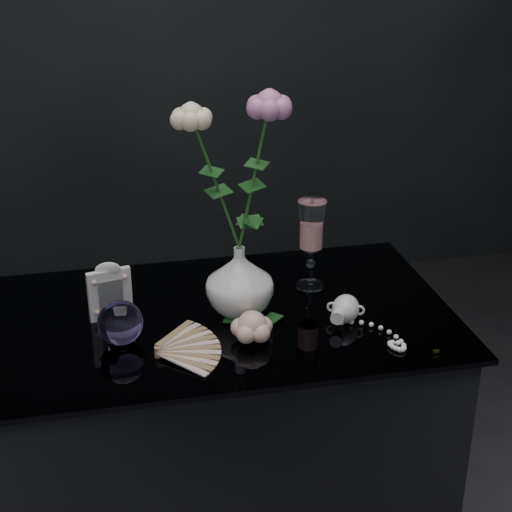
{
  "coord_description": "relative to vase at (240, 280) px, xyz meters",
  "views": [
    {
      "loc": [
        -0.2,
        -1.39,
        1.56
      ],
      "look_at": [
        0.1,
        -0.02,
        0.92
      ],
      "focal_mm": 55.0,
      "sensor_mm": 36.0,
      "label": 1
    }
  ],
  "objects": [
    {
      "name": "wine_glass",
      "position": [
        0.18,
        0.08,
        0.03
      ],
      "size": [
        0.08,
        0.08,
        0.21
      ],
      "primitive_type": null,
      "rotation": [
        0.0,
        0.0,
        0.22
      ],
      "color": "white",
      "rests_on": "table"
    },
    {
      "name": "loose_rose",
      "position": [
        0.0,
        -0.12,
        -0.04
      ],
      "size": [
        0.18,
        0.21,
        0.06
      ],
      "primitive_type": null,
      "rotation": [
        0.0,
        0.0,
        0.23
      ],
      "color": "#FFB9A4",
      "rests_on": "table"
    },
    {
      "name": "table",
      "position": [
        -0.08,
        -0.0,
        -0.46
      ],
      "size": [
        1.05,
        0.58,
        0.76
      ],
      "color": "black",
      "rests_on": "ground"
    },
    {
      "name": "paper_fan",
      "position": [
        -0.19,
        -0.14,
        -0.06
      ],
      "size": [
        0.3,
        0.27,
        0.03
      ],
      "primitive_type": null,
      "rotation": [
        0.0,
        0.0,
        -0.4
      ],
      "color": "beige",
      "rests_on": "table"
    },
    {
      "name": "roses",
      "position": [
        -0.01,
        -0.0,
        0.26
      ],
      "size": [
        0.22,
        0.1,
        0.37
      ],
      "color": "#FFD7AC",
      "rests_on": "vase"
    },
    {
      "name": "picture_frame",
      "position": [
        -0.27,
        0.03,
        -0.01
      ],
      "size": [
        0.11,
        0.09,
        0.13
      ],
      "primitive_type": null,
      "rotation": [
        0.0,
        0.0,
        0.22
      ],
      "color": "silver",
      "rests_on": "table"
    },
    {
      "name": "pearl_jar",
      "position": [
        0.21,
        -0.08,
        -0.05
      ],
      "size": [
        0.27,
        0.27,
        0.06
      ],
      "primitive_type": null,
      "rotation": [
        0.0,
        0.0,
        -0.46
      ],
      "color": "silver",
      "rests_on": "table"
    },
    {
      "name": "paperweight",
      "position": [
        -0.25,
        -0.08,
        -0.03
      ],
      "size": [
        0.12,
        0.12,
        0.09
      ],
      "primitive_type": null,
      "rotation": [
        0.0,
        0.0,
        -0.41
      ],
      "color": "#A388DE",
      "rests_on": "table"
    },
    {
      "name": "vase",
      "position": [
        0.0,
        0.0,
        0.0
      ],
      "size": [
        0.19,
        0.19,
        0.15
      ],
      "primitive_type": "imported",
      "rotation": [
        0.0,
        0.0,
        -0.43
      ],
      "color": "white",
      "rests_on": "table"
    }
  ]
}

